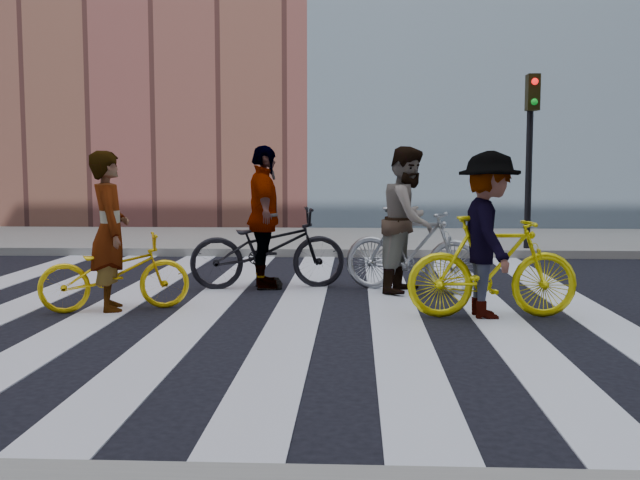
# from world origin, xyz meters

# --- Properties ---
(ground) EXTENTS (100.00, 100.00, 0.00)m
(ground) POSITION_xyz_m (0.00, 0.00, 0.00)
(ground) COLOR black
(ground) RESTS_ON ground
(sidewalk_far) EXTENTS (100.00, 5.00, 0.15)m
(sidewalk_far) POSITION_xyz_m (0.00, 7.50, 0.07)
(sidewalk_far) COLOR gray
(sidewalk_far) RESTS_ON ground
(zebra_crosswalk) EXTENTS (8.25, 10.00, 0.01)m
(zebra_crosswalk) POSITION_xyz_m (0.00, 0.00, 0.01)
(zebra_crosswalk) COLOR silver
(zebra_crosswalk) RESTS_ON ground
(traffic_signal) EXTENTS (0.22, 0.42, 3.33)m
(traffic_signal) POSITION_xyz_m (4.40, 5.32, 2.28)
(traffic_signal) COLOR black
(traffic_signal) RESTS_ON ground
(bike_yellow_left) EXTENTS (1.78, 1.14, 0.89)m
(bike_yellow_left) POSITION_xyz_m (-1.55, -0.25, 0.44)
(bike_yellow_left) COLOR yellow
(bike_yellow_left) RESTS_ON ground
(bike_silver_mid) EXTENTS (1.93, 1.20, 1.13)m
(bike_silver_mid) POSITION_xyz_m (1.95, 1.20, 0.56)
(bike_silver_mid) COLOR #A3A7AD
(bike_silver_mid) RESTS_ON ground
(bike_yellow_right) EXTENTS (1.89, 0.64, 1.12)m
(bike_yellow_right) POSITION_xyz_m (2.71, -0.45, 0.56)
(bike_yellow_right) COLOR #FCED0E
(bike_yellow_right) RESTS_ON ground
(bike_dark_rear) EXTENTS (2.21, 1.14, 1.10)m
(bike_dark_rear) POSITION_xyz_m (0.02, 1.42, 0.55)
(bike_dark_rear) COLOR black
(bike_dark_rear) RESTS_ON ground
(rider_left) EXTENTS (0.65, 0.78, 1.83)m
(rider_left) POSITION_xyz_m (-1.60, -0.25, 0.92)
(rider_left) COLOR slate
(rider_left) RESTS_ON ground
(rider_mid) EXTENTS (1.03, 1.14, 1.92)m
(rider_mid) POSITION_xyz_m (1.90, 1.20, 0.96)
(rider_mid) COLOR slate
(rider_mid) RESTS_ON ground
(rider_right) EXTENTS (0.75, 1.22, 1.82)m
(rider_right) POSITION_xyz_m (2.66, -0.45, 0.91)
(rider_right) COLOR slate
(rider_right) RESTS_ON ground
(rider_rear) EXTENTS (0.69, 1.21, 1.94)m
(rider_rear) POSITION_xyz_m (-0.03, 1.42, 0.97)
(rider_rear) COLOR slate
(rider_rear) RESTS_ON ground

